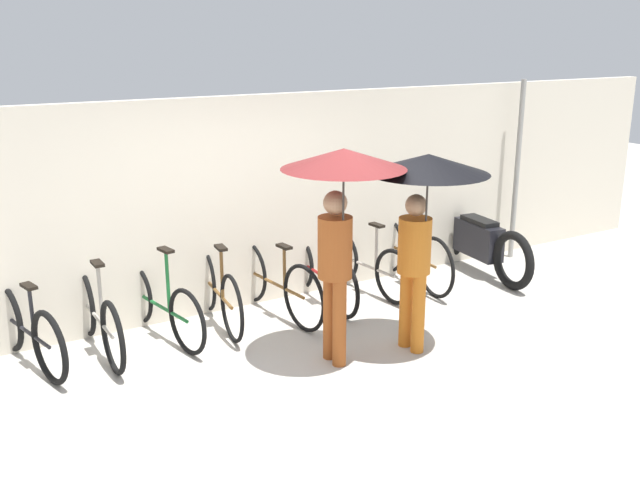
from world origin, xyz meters
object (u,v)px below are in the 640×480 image
motorcycle (478,242)px  parked_bicycle_4 (275,282)px  parked_bicycle_0 (27,330)px  pedestrian_center (424,193)px  parked_bicycle_6 (366,264)px  parked_bicycle_7 (410,254)px  pedestrian_leading (341,193)px  parked_bicycle_2 (160,304)px  parked_bicycle_1 (98,317)px  parked_bicycle_5 (321,273)px  parked_bicycle_3 (218,291)px

motorcycle → parked_bicycle_4: bearing=96.2°
parked_bicycle_0 → pedestrian_center: 3.91m
parked_bicycle_0 → parked_bicycle_6: size_ratio=0.98×
parked_bicycle_0 → parked_bicycle_7: bearing=-102.8°
parked_bicycle_4 → pedestrian_leading: pedestrian_leading is taller
pedestrian_leading → pedestrian_center: pedestrian_leading is taller
parked_bicycle_2 → parked_bicycle_7: bearing=-99.9°
parked_bicycle_2 → parked_bicycle_4: size_ratio=0.94×
parked_bicycle_2 → pedestrian_center: bearing=-138.7°
parked_bicycle_2 → parked_bicycle_1: bearing=84.1°
parked_bicycle_2 → parked_bicycle_7: size_ratio=0.94×
parked_bicycle_5 → parked_bicycle_0: bearing=94.1°
parked_bicycle_2 → parked_bicycle_7: (3.21, -0.01, 0.03)m
parked_bicycle_4 → pedestrian_leading: (-0.06, -1.44, 1.29)m
pedestrian_leading → motorcycle: size_ratio=0.96×
parked_bicycle_3 → parked_bicycle_7: 2.57m
parked_bicycle_6 → pedestrian_center: bearing=157.7°
parked_bicycle_0 → parked_bicycle_6: (3.85, 0.03, -0.01)m
parked_bicycle_3 → parked_bicycle_4: parked_bicycle_3 is taller
parked_bicycle_2 → pedestrian_leading: size_ratio=0.82×
parked_bicycle_4 → parked_bicycle_7: parked_bicycle_4 is taller
parked_bicycle_2 → parked_bicycle_6: (2.57, 0.03, -0.01)m
parked_bicycle_4 → motorcycle: parked_bicycle_4 is taller
parked_bicycle_4 → parked_bicycle_6: parked_bicycle_4 is taller
parked_bicycle_4 → motorcycle: size_ratio=0.85×
parked_bicycle_3 → parked_bicycle_5: 1.28m
parked_bicycle_1 → parked_bicycle_5: bearing=-88.9°
parked_bicycle_0 → parked_bicycle_6: bearing=-102.3°
parked_bicycle_1 → parked_bicycle_4: 1.93m
parked_bicycle_5 → parked_bicycle_7: (1.28, -0.03, 0.03)m
parked_bicycle_5 → pedestrian_center: (0.11, -1.67, 1.25)m
parked_bicycle_1 → parked_bicycle_2: 0.64m
parked_bicycle_6 → parked_bicycle_7: (0.64, -0.03, 0.03)m
parked_bicycle_3 → parked_bicycle_5: size_ratio=0.95×
parked_bicycle_3 → parked_bicycle_7: (2.57, -0.02, 0.01)m
parked_bicycle_7 → motorcycle: parked_bicycle_7 is taller
parked_bicycle_1 → parked_bicycle_5: 2.57m
parked_bicycle_0 → motorcycle: size_ratio=0.76×
parked_bicycle_1 → parked_bicycle_5: parked_bicycle_1 is taller
parked_bicycle_3 → parked_bicycle_2: bearing=97.9°
parked_bicycle_2 → pedestrian_center: (2.04, -1.65, 1.24)m
parked_bicycle_0 → parked_bicycle_4: bearing=-104.0°
parked_bicycle_6 → pedestrian_leading: 2.42m
parked_bicycle_3 → pedestrian_leading: pedestrian_leading is taller
parked_bicycle_3 → parked_bicycle_4: (0.64, -0.08, 0.01)m
parked_bicycle_7 → parked_bicycle_1: bearing=95.4°
parked_bicycle_4 → motorcycle: 2.96m
parked_bicycle_7 → motorcycle: bearing=-90.6°
parked_bicycle_6 → motorcycle: size_ratio=0.77×
parked_bicycle_5 → motorcycle: parked_bicycle_5 is taller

